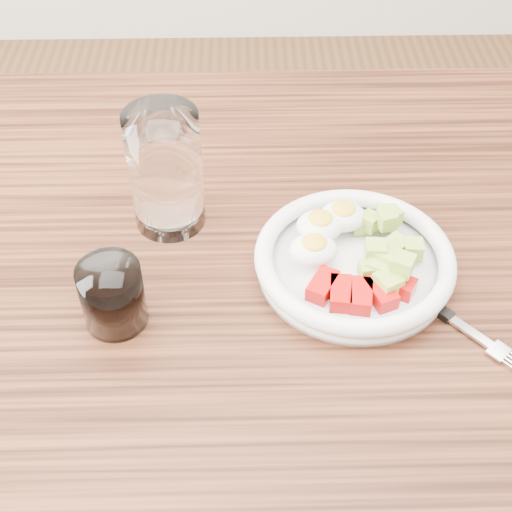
{
  "coord_description": "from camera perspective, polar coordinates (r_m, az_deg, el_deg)",
  "views": [
    {
      "loc": [
        -0.02,
        -0.54,
        1.36
      ],
      "look_at": [
        -0.01,
        0.01,
        0.8
      ],
      "focal_mm": 50.0,
      "sensor_mm": 36.0,
      "label": 1
    }
  ],
  "objects": [
    {
      "name": "dining_table",
      "position": [
        0.88,
        0.67,
        -6.47
      ],
      "size": [
        1.5,
        0.9,
        0.77
      ],
      "color": "brown",
      "rests_on": "ground"
    },
    {
      "name": "bowl",
      "position": [
        0.81,
        7.79,
        -0.14
      ],
      "size": [
        0.23,
        0.23,
        0.06
      ],
      "color": "white",
      "rests_on": "dining_table"
    },
    {
      "name": "fork",
      "position": [
        0.79,
        14.18,
        -4.05
      ],
      "size": [
        0.14,
        0.16,
        0.01
      ],
      "color": "black",
      "rests_on": "dining_table"
    },
    {
      "name": "water_glass",
      "position": [
        0.83,
        -7.25,
        6.79
      ],
      "size": [
        0.08,
        0.08,
        0.15
      ],
      "primitive_type": "cylinder",
      "color": "white",
      "rests_on": "dining_table"
    },
    {
      "name": "coffee_glass",
      "position": [
        0.75,
        -11.4,
        -3.15
      ],
      "size": [
        0.07,
        0.07,
        0.08
      ],
      "color": "white",
      "rests_on": "dining_table"
    }
  ]
}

